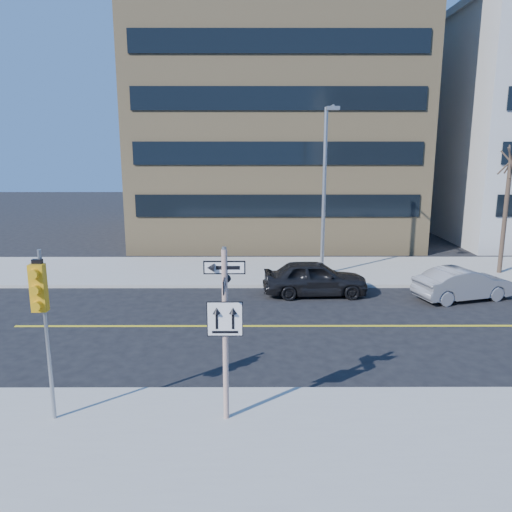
{
  "coord_description": "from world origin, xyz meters",
  "views": [
    {
      "loc": [
        0.66,
        -13.05,
        6.3
      ],
      "look_at": [
        0.71,
        4.0,
        2.59
      ],
      "focal_mm": 35.0,
      "sensor_mm": 36.0,
      "label": 1
    }
  ],
  "objects_px": {
    "sign_pole": "(225,325)",
    "parked_car_b": "(463,284)",
    "streetlight_a": "(325,181)",
    "street_tree_west": "(511,164)",
    "parked_car_a": "(315,278)",
    "traffic_signal": "(41,302)"
  },
  "relations": [
    {
      "from": "parked_car_a",
      "to": "street_tree_west",
      "type": "relative_size",
      "value": 0.71
    },
    {
      "from": "street_tree_west",
      "to": "parked_car_a",
      "type": "bearing_deg",
      "value": -160.69
    },
    {
      "from": "sign_pole",
      "to": "parked_car_b",
      "type": "xyz_separation_m",
      "value": [
        9.46,
        9.73,
        -1.75
      ]
    },
    {
      "from": "traffic_signal",
      "to": "parked_car_b",
      "type": "distance_m",
      "value": 16.86
    },
    {
      "from": "traffic_signal",
      "to": "parked_car_a",
      "type": "xyz_separation_m",
      "value": [
        7.28,
        10.56,
        -2.26
      ]
    },
    {
      "from": "parked_car_b",
      "to": "street_tree_west",
      "type": "height_order",
      "value": "street_tree_west"
    },
    {
      "from": "sign_pole",
      "to": "parked_car_b",
      "type": "distance_m",
      "value": 13.69
    },
    {
      "from": "street_tree_west",
      "to": "streetlight_a",
      "type": "bearing_deg",
      "value": -176.55
    },
    {
      "from": "parked_car_b",
      "to": "street_tree_west",
      "type": "xyz_separation_m",
      "value": [
        3.54,
        4.08,
        4.84
      ]
    },
    {
      "from": "parked_car_a",
      "to": "parked_car_b",
      "type": "height_order",
      "value": "parked_car_a"
    },
    {
      "from": "sign_pole",
      "to": "streetlight_a",
      "type": "distance_m",
      "value": 14.05
    },
    {
      "from": "parked_car_a",
      "to": "sign_pole",
      "type": "bearing_deg",
      "value": 160.43
    },
    {
      "from": "streetlight_a",
      "to": "street_tree_west",
      "type": "bearing_deg",
      "value": 3.45
    },
    {
      "from": "sign_pole",
      "to": "parked_car_a",
      "type": "distance_m",
      "value": 11.04
    },
    {
      "from": "parked_car_a",
      "to": "street_tree_west",
      "type": "xyz_separation_m",
      "value": [
        9.72,
        3.41,
        4.76
      ]
    },
    {
      "from": "sign_pole",
      "to": "parked_car_b",
      "type": "relative_size",
      "value": 0.98
    },
    {
      "from": "parked_car_b",
      "to": "street_tree_west",
      "type": "bearing_deg",
      "value": -57.08
    },
    {
      "from": "parked_car_b",
      "to": "streetlight_a",
      "type": "xyz_separation_m",
      "value": [
        -5.46,
        3.54,
        4.07
      ]
    },
    {
      "from": "parked_car_a",
      "to": "streetlight_a",
      "type": "distance_m",
      "value": 4.96
    },
    {
      "from": "sign_pole",
      "to": "street_tree_west",
      "type": "distance_m",
      "value": 19.22
    },
    {
      "from": "traffic_signal",
      "to": "streetlight_a",
      "type": "height_order",
      "value": "streetlight_a"
    },
    {
      "from": "parked_car_a",
      "to": "street_tree_west",
      "type": "bearing_deg",
      "value": -72.75
    }
  ]
}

